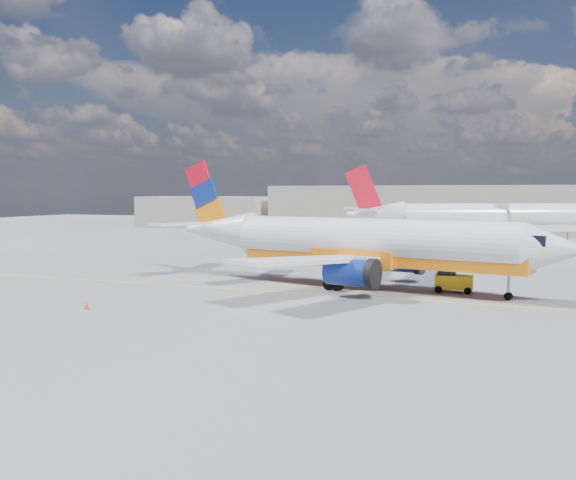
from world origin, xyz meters
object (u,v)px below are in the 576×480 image
at_px(second_jet, 482,219).
at_px(gse_tug, 453,280).
at_px(traffic_cone, 87,306).
at_px(main_jet, 359,243).

relative_size(second_jet, gse_tug, 13.10).
bearing_deg(gse_tug, traffic_cone, -144.60).
xyz_separation_m(second_jet, gse_tug, (1.79, -40.81, -2.62)).
bearing_deg(traffic_cone, gse_tug, 38.01).
height_order(second_jet, traffic_cone, second_jet).
xyz_separation_m(main_jet, gse_tug, (6.62, 0.25, -2.37)).
bearing_deg(second_jet, main_jet, -120.99).
height_order(gse_tug, traffic_cone, gse_tug).
distance_m(main_jet, second_jet, 41.34).
bearing_deg(main_jet, gse_tug, 12.00).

